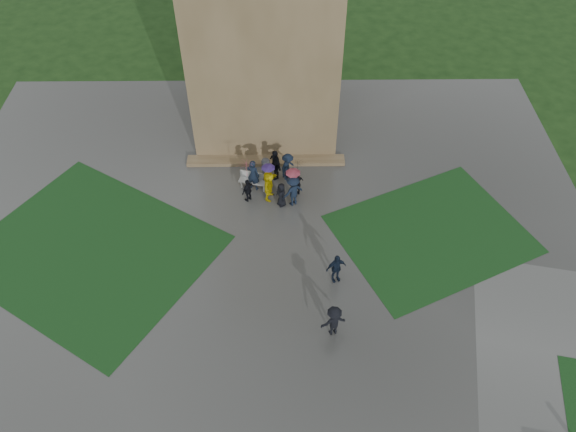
{
  "coord_description": "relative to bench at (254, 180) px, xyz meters",
  "views": [
    {
      "loc": [
        1.03,
        -13.8,
        21.27
      ],
      "look_at": [
        1.21,
        5.19,
        1.2
      ],
      "focal_mm": 35.0,
      "sensor_mm": 36.0,
      "label": 1
    }
  ],
  "objects": [
    {
      "name": "pedestrian_near",
      "position": [
        3.72,
        -9.24,
        0.39
      ],
      "size": [
        1.23,
        0.87,
        1.72
      ],
      "primitive_type": "imported",
      "rotation": [
        0.0,
        0.0,
        3.43
      ],
      "color": "black",
      "rests_on": "plaza"
    },
    {
      "name": "bench",
      "position": [
        0.0,
        0.0,
        0.0
      ],
      "size": [
        1.66,
        0.88,
        0.92
      ],
      "rotation": [
        0.0,
        0.0,
        -0.25
      ],
      "color": "#A9A9A4",
      "rests_on": "plaza"
    },
    {
      "name": "ground",
      "position": [
        0.62,
        -8.56,
        -0.49
      ],
      "size": [
        120.0,
        120.0,
        0.0
      ],
      "primitive_type": "plane",
      "color": "black"
    },
    {
      "name": "lawn_inset_right",
      "position": [
        9.12,
        -3.56,
        -0.47
      ],
      "size": [
        11.12,
        10.15,
        0.01
      ],
      "primitive_type": "cube",
      "rotation": [
        0.0,
        0.0,
        0.44
      ],
      "color": "black",
      "rests_on": "plaza"
    },
    {
      "name": "tower_plinth",
      "position": [
        0.62,
        2.04,
        -0.36
      ],
      "size": [
        9.0,
        0.8,
        0.22
      ],
      "primitive_type": "cube",
      "color": "brown",
      "rests_on": "plaza"
    },
    {
      "name": "plaza",
      "position": [
        0.62,
        -6.56,
        -0.48
      ],
      "size": [
        34.0,
        34.0,
        0.02
      ],
      "primitive_type": "cube",
      "color": "#353533",
      "rests_on": "ground"
    },
    {
      "name": "pedestrian_mid",
      "position": [
        4.01,
        -6.37,
        0.37
      ],
      "size": [
        1.12,
        0.86,
        1.68
      ],
      "primitive_type": "imported",
      "rotation": [
        0.0,
        0.0,
        0.35
      ],
      "color": "black",
      "rests_on": "plaza"
    },
    {
      "name": "visitor_cluster",
      "position": [
        1.14,
        -0.49,
        0.65
      ],
      "size": [
        3.61,
        3.31,
        2.66
      ],
      "color": "black",
      "rests_on": "plaza"
    },
    {
      "name": "lawn_inset_left",
      "position": [
        -7.88,
        -4.56,
        -0.47
      ],
      "size": [
        14.1,
        13.46,
        0.01
      ],
      "primitive_type": "cube",
      "rotation": [
        0.0,
        0.0,
        -0.56
      ],
      "color": "black",
      "rests_on": "plaza"
    }
  ]
}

